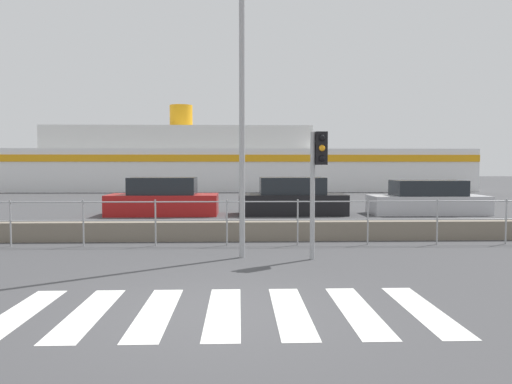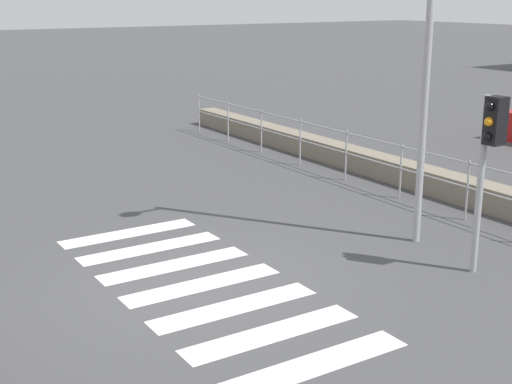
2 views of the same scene
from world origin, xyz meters
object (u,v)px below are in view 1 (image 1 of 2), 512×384
at_px(ferry_boat, 225,164).
at_px(parked_car_silver, 428,200).
at_px(streetlamp, 242,61).
at_px(parked_car_black, 292,199).
at_px(traffic_light_far, 318,166).
at_px(parked_car_red, 163,199).

distance_m(ferry_boat, parked_car_silver, 22.10).
relative_size(streetlamp, parked_car_silver, 1.47).
bearing_deg(parked_car_silver, parked_car_black, 180.00).
distance_m(ferry_boat, parked_car_black, 20.56).
xyz_separation_m(streetlamp, parked_car_silver, (7.49, 9.32, -3.52)).
distance_m(traffic_light_far, parked_car_silver, 11.23).
height_order(traffic_light_far, streetlamp, streetlamp).
height_order(parked_car_black, parked_car_silver, parked_car_black).
bearing_deg(streetlamp, traffic_light_far, -4.56).
relative_size(parked_car_red, parked_car_silver, 0.93).
relative_size(traffic_light_far, parked_car_black, 0.63).
height_order(streetlamp, parked_car_black, streetlamp).
distance_m(parked_car_red, parked_car_black, 5.09).
distance_m(streetlamp, parked_car_silver, 12.46).
height_order(ferry_boat, parked_car_black, ferry_boat).
bearing_deg(ferry_boat, parked_car_silver, -66.70).
relative_size(streetlamp, parked_car_red, 1.57).
distance_m(streetlamp, parked_car_red, 10.40).
xyz_separation_m(traffic_light_far, parked_car_silver, (5.93, 9.44, -1.37)).
height_order(parked_car_red, parked_car_silver, parked_car_red).
bearing_deg(ferry_boat, traffic_light_far, -84.63).
bearing_deg(traffic_light_far, ferry_boat, 95.37).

